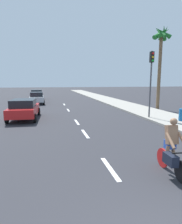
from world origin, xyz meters
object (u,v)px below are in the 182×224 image
(parked_car_red, at_px, (24,108))
(parked_car_black, at_px, (37,94))
(parked_car_silver, at_px, (37,98))
(traffic_signal, at_px, (151,73))
(cyclist, at_px, (171,150))
(palm_tree_mid, at_px, (161,44))

(parked_car_red, relative_size, parked_car_black, 1.04)
(parked_car_silver, relative_size, traffic_signal, 0.82)
(cyclist, height_order, parked_car_red, cyclist)
(parked_car_silver, height_order, traffic_signal, traffic_signal)
(parked_car_black, xyz_separation_m, palm_tree_mid, (13.07, -15.26, 5.78))
(parked_car_silver, bearing_deg, traffic_signal, -56.41)
(parked_car_red, height_order, palm_tree_mid, palm_tree_mid)
(parked_car_black, distance_m, traffic_signal, 22.06)
(parked_car_silver, bearing_deg, palm_tree_mid, -35.43)
(parked_car_red, height_order, parked_car_black, same)
(cyclist, relative_size, parked_car_red, 0.39)
(palm_tree_mid, height_order, traffic_signal, palm_tree_mid)
(parked_car_red, bearing_deg, palm_tree_mid, 12.31)
(parked_car_black, bearing_deg, cyclist, -80.13)
(traffic_signal, bearing_deg, parked_car_red, 167.51)
(parked_car_black, xyz_separation_m, traffic_signal, (9.59, -19.68, 2.77))
(parked_car_red, relative_size, palm_tree_mid, 0.55)
(cyclist, bearing_deg, parked_car_silver, -72.62)
(parked_car_red, xyz_separation_m, palm_tree_mid, (13.10, 2.29, 5.78))
(cyclist, distance_m, parked_car_silver, 21.71)
(cyclist, bearing_deg, palm_tree_mid, -116.78)
(palm_tree_mid, bearing_deg, parked_car_red, -170.06)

